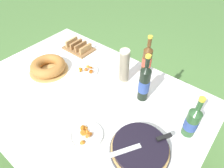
{
  "coord_description": "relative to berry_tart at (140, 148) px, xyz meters",
  "views": [
    {
      "loc": [
        0.76,
        -0.61,
        1.75
      ],
      "look_at": [
        0.12,
        0.17,
        0.79
      ],
      "focal_mm": 32.0,
      "sensor_mm": 36.0,
      "label": 1
    }
  ],
  "objects": [
    {
      "name": "ground_plane",
      "position": [
        -0.53,
        0.1,
        -0.76
      ],
      "size": [
        16.0,
        16.0,
        0.0
      ],
      "primitive_type": "plane",
      "color": "#568442"
    },
    {
      "name": "garden_table",
      "position": [
        -0.53,
        0.1,
        -0.09
      ],
      "size": [
        1.65,
        1.15,
        0.73
      ],
      "color": "#A87A47",
      "rests_on": "ground_plane"
    },
    {
      "name": "tablecloth",
      "position": [
        -0.53,
        0.1,
        -0.04
      ],
      "size": [
        1.66,
        1.16,
        0.1
      ],
      "color": "white",
      "rests_on": "garden_table"
    },
    {
      "name": "berry_tart",
      "position": [
        0.0,
        0.0,
        0.0
      ],
      "size": [
        0.33,
        0.33,
        0.06
      ],
      "color": "#38383D",
      "rests_on": "tablecloth"
    },
    {
      "name": "serving_knife",
      "position": [
        0.02,
        0.02,
        0.04
      ],
      "size": [
        0.22,
        0.33,
        0.01
      ],
      "rotation": [
        0.0,
        0.0,
        4.16
      ],
      "color": "silver",
      "rests_on": "berry_tart"
    },
    {
      "name": "bundt_cake",
      "position": [
        -0.95,
        0.12,
        0.01
      ],
      "size": [
        0.3,
        0.3,
        0.08
      ],
      "color": "tan",
      "rests_on": "tablecloth"
    },
    {
      "name": "cup_stack",
      "position": [
        -0.42,
        0.41,
        0.11
      ],
      "size": [
        0.07,
        0.07,
        0.27
      ],
      "color": "beige",
      "rests_on": "tablecloth"
    },
    {
      "name": "cider_bottle_green",
      "position": [
        0.15,
        0.28,
        0.08
      ],
      "size": [
        0.08,
        0.08,
        0.3
      ],
      "color": "#2D562D",
      "rests_on": "tablecloth"
    },
    {
      "name": "cider_bottle_amber",
      "position": [
        -0.34,
        0.6,
        0.09
      ],
      "size": [
        0.07,
        0.07,
        0.32
      ],
      "color": "brown",
      "rests_on": "tablecloth"
    },
    {
      "name": "juice_bottle_red",
      "position": [
        -0.21,
        0.35,
        0.11
      ],
      "size": [
        0.07,
        0.07,
        0.36
      ],
      "color": "black",
      "rests_on": "tablecloth"
    },
    {
      "name": "snack_plate_near",
      "position": [
        -0.7,
        0.3,
        -0.02
      ],
      "size": [
        0.19,
        0.19,
        0.05
      ],
      "color": "white",
      "rests_on": "tablecloth"
    },
    {
      "name": "snack_plate_left",
      "position": [
        -0.29,
        -0.11,
        -0.02
      ],
      "size": [
        0.2,
        0.2,
        0.06
      ],
      "color": "white",
      "rests_on": "tablecloth"
    },
    {
      "name": "bread_board",
      "position": [
        -0.98,
        0.49,
        -0.0
      ],
      "size": [
        0.26,
        0.18,
        0.07
      ],
      "color": "olive",
      "rests_on": "tablecloth"
    }
  ]
}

